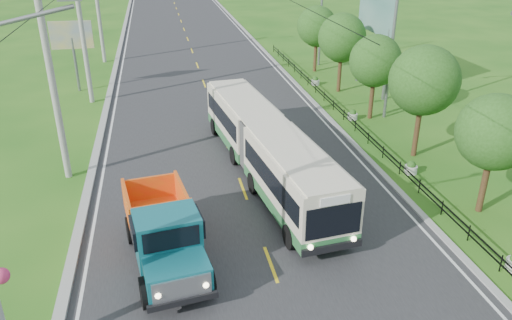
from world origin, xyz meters
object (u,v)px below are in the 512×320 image
object	(u,v)px
tree_third	(423,84)
tree_fifth	(342,40)
planter_near	(411,168)
tree_fourth	(375,63)
tree_second	(494,135)
billboard_left	(72,40)
tree_back	(317,28)
planter_mid	(353,115)
pole_far	(98,5)
streetlight_far	(320,9)
planter_far	(315,81)
pole_near	(52,77)
bus	(266,145)
billboard_right	(376,18)
streetlight_mid	(390,42)
pole_mid	(82,29)
dump_truck	(164,230)

from	to	relation	value
tree_third	tree_fifth	xyz separation A→B (m)	(-0.00, 12.00, -0.13)
planter_near	tree_fourth	bearing A→B (deg)	81.23
tree_second	billboard_left	world-z (taller)	tree_second
tree_back	planter_mid	world-z (taller)	tree_back
pole_far	streetlight_far	world-z (taller)	pole_far
tree_second	planter_far	xyz separation A→B (m)	(-1.26, 19.86, -3.23)
pole_near	bus	world-z (taller)	pole_near
tree_back	billboard_right	bearing A→B (deg)	-68.30
planter_near	bus	size ratio (longest dim) A/B	0.04
streetlight_far	bus	size ratio (longest dim) A/B	0.60
bus	tree_second	bearing A→B (deg)	-36.66
pole_near	billboard_right	world-z (taller)	pole_near
tree_back	bus	size ratio (longest dim) A/B	0.37
tree_fourth	tree_third	bearing A→B (deg)	-90.00
pole_near	tree_back	distance (m)	24.98
pole_far	tree_second	size ratio (longest dim) A/B	1.89
tree_second	tree_third	bearing A→B (deg)	90.00
tree_fourth	streetlight_mid	distance (m)	1.54
tree_third	pole_near	bearing A→B (deg)	177.29
pole_mid	streetlight_far	bearing A→B (deg)	20.32
dump_truck	streetlight_mid	bearing A→B (deg)	34.06
streetlight_far	planter_far	bearing A→B (deg)	-108.80
tree_second	streetlight_mid	world-z (taller)	streetlight_mid
tree_fourth	planter_far	distance (m)	8.62
tree_back	bus	bearing A→B (deg)	-114.04
tree_fifth	tree_back	bearing A→B (deg)	90.00
planter_mid	billboard_left	distance (m)	20.99
billboard_right	dump_truck	bearing A→B (deg)	-129.99
billboard_right	dump_truck	size ratio (longest dim) A/B	1.15
planter_far	planter_near	bearing A→B (deg)	-90.00
billboard_right	bus	xyz separation A→B (m)	(-10.95, -12.94, -3.62)
tree_third	planter_near	distance (m)	4.46
streetlight_mid	billboard_left	distance (m)	22.51
planter_near	dump_truck	world-z (taller)	dump_truck
tree_fourth	bus	xyz separation A→B (m)	(-8.51, -7.08, -1.86)
streetlight_far	planter_near	world-z (taller)	streetlight_far
planter_mid	billboard_right	distance (m)	8.68
pole_near	billboard_left	bearing A→B (deg)	94.72
tree_fourth	planter_far	bearing A→B (deg)	99.08
pole_near	tree_third	world-z (taller)	pole_near
bus	tree_back	bearing A→B (deg)	59.35
tree_fourth	tree_back	world-z (taller)	tree_back
tree_second	bus	size ratio (longest dim) A/B	0.35
tree_fourth	streetlight_mid	xyz separation A→B (m)	(0.79, -0.14, 1.32)
planter_near	billboard_left	distance (m)	25.78
tree_back	planter_mid	bearing A→B (deg)	-95.91
tree_fifth	pole_near	bearing A→B (deg)	-148.41
pole_mid	planter_far	world-z (taller)	pole_mid
tree_fourth	tree_back	xyz separation A→B (m)	(0.00, 12.00, 0.07)
pole_far	tree_second	bearing A→B (deg)	-59.58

